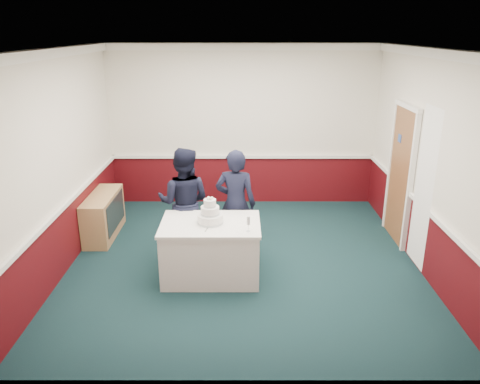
{
  "coord_description": "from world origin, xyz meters",
  "views": [
    {
      "loc": [
        -0.05,
        -6.18,
        3.22
      ],
      "look_at": [
        -0.05,
        -0.1,
        1.1
      ],
      "focal_mm": 35.0,
      "sensor_mm": 36.0,
      "label": 1
    }
  ],
  "objects_px": {
    "cake_table": "(211,249)",
    "person_man": "(184,202)",
    "cake_knife": "(207,229)",
    "sideboard": "(104,215)",
    "person_woman": "(236,204)",
    "wedding_cake": "(210,215)",
    "champagne_flute": "(248,221)"
  },
  "relations": [
    {
      "from": "cake_table",
      "to": "person_man",
      "type": "height_order",
      "value": "person_man"
    },
    {
      "from": "cake_table",
      "to": "cake_knife",
      "type": "height_order",
      "value": "cake_knife"
    },
    {
      "from": "person_man",
      "to": "sideboard",
      "type": "bearing_deg",
      "value": -16.56
    },
    {
      "from": "person_man",
      "to": "cake_knife",
      "type": "bearing_deg",
      "value": 121.68
    },
    {
      "from": "cake_table",
      "to": "person_woman",
      "type": "height_order",
      "value": "person_woman"
    },
    {
      "from": "cake_knife",
      "to": "person_man",
      "type": "bearing_deg",
      "value": 123.85
    },
    {
      "from": "sideboard",
      "to": "cake_table",
      "type": "relative_size",
      "value": 0.91
    },
    {
      "from": "wedding_cake",
      "to": "cake_knife",
      "type": "bearing_deg",
      "value": -98.53
    },
    {
      "from": "champagne_flute",
      "to": "person_woman",
      "type": "bearing_deg",
      "value": 100.37
    },
    {
      "from": "cake_knife",
      "to": "person_woman",
      "type": "xyz_separation_m",
      "value": [
        0.36,
        0.85,
        0.02
      ]
    },
    {
      "from": "champagne_flute",
      "to": "wedding_cake",
      "type": "bearing_deg",
      "value": 150.75
    },
    {
      "from": "person_woman",
      "to": "wedding_cake",
      "type": "bearing_deg",
      "value": 71.64
    },
    {
      "from": "sideboard",
      "to": "person_woman",
      "type": "xyz_separation_m",
      "value": [
        2.16,
        -0.7,
        0.46
      ]
    },
    {
      "from": "sideboard",
      "to": "wedding_cake",
      "type": "height_order",
      "value": "wedding_cake"
    },
    {
      "from": "sideboard",
      "to": "wedding_cake",
      "type": "xyz_separation_m",
      "value": [
        1.83,
        -1.34,
        0.55
      ]
    },
    {
      "from": "cake_table",
      "to": "champagne_flute",
      "type": "height_order",
      "value": "champagne_flute"
    },
    {
      "from": "wedding_cake",
      "to": "cake_knife",
      "type": "height_order",
      "value": "wedding_cake"
    },
    {
      "from": "wedding_cake",
      "to": "person_woman",
      "type": "relative_size",
      "value": 0.22
    },
    {
      "from": "champagne_flute",
      "to": "person_woman",
      "type": "height_order",
      "value": "person_woman"
    },
    {
      "from": "cake_table",
      "to": "person_woman",
      "type": "relative_size",
      "value": 0.81
    },
    {
      "from": "cake_knife",
      "to": "person_woman",
      "type": "distance_m",
      "value": 0.92
    },
    {
      "from": "cake_knife",
      "to": "person_man",
      "type": "xyz_separation_m",
      "value": [
        -0.4,
        0.91,
        0.03
      ]
    },
    {
      "from": "sideboard",
      "to": "cake_knife",
      "type": "bearing_deg",
      "value": -40.54
    },
    {
      "from": "sideboard",
      "to": "wedding_cake",
      "type": "bearing_deg",
      "value": -36.21
    },
    {
      "from": "sideboard",
      "to": "cake_table",
      "type": "distance_m",
      "value": 2.27
    },
    {
      "from": "wedding_cake",
      "to": "champagne_flute",
      "type": "bearing_deg",
      "value": -29.25
    },
    {
      "from": "wedding_cake",
      "to": "champagne_flute",
      "type": "relative_size",
      "value": 1.78
    },
    {
      "from": "champagne_flute",
      "to": "person_woman",
      "type": "xyz_separation_m",
      "value": [
        -0.17,
        0.93,
        -0.11
      ]
    },
    {
      "from": "person_man",
      "to": "person_woman",
      "type": "distance_m",
      "value": 0.76
    },
    {
      "from": "cake_knife",
      "to": "cake_table",
      "type": "bearing_deg",
      "value": 91.51
    },
    {
      "from": "cake_knife",
      "to": "wedding_cake",
      "type": "bearing_deg",
      "value": 91.51
    },
    {
      "from": "sideboard",
      "to": "person_woman",
      "type": "distance_m",
      "value": 2.32
    }
  ]
}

